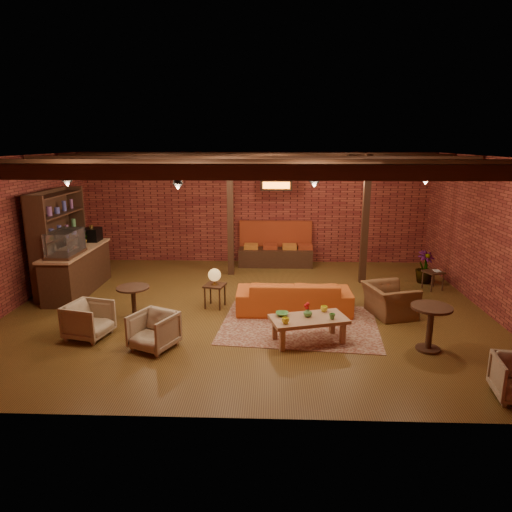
{
  "coord_description": "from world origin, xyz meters",
  "views": [
    {
      "loc": [
        0.5,
        -9.22,
        3.5
      ],
      "look_at": [
        0.16,
        0.2,
        1.12
      ],
      "focal_mm": 32.0,
      "sensor_mm": 36.0,
      "label": 1
    }
  ],
  "objects_px": {
    "round_table_left": "(134,297)",
    "round_table_right": "(430,321)",
    "sofa": "(294,296)",
    "plant_tall": "(428,235)",
    "armchair_b": "(154,329)",
    "coffee_table": "(308,320)",
    "armchair_a": "(89,318)",
    "side_table_lamp": "(215,278)",
    "armchair_right": "(390,295)",
    "side_table_book": "(434,273)"
  },
  "relations": [
    {
      "from": "armchair_b",
      "to": "armchair_right",
      "type": "relative_size",
      "value": 0.71
    },
    {
      "from": "side_table_lamp",
      "to": "armchair_a",
      "type": "relative_size",
      "value": 1.19
    },
    {
      "from": "round_table_left",
      "to": "armchair_right",
      "type": "height_order",
      "value": "armchair_right"
    },
    {
      "from": "side_table_lamp",
      "to": "plant_tall",
      "type": "height_order",
      "value": "plant_tall"
    },
    {
      "from": "armchair_b",
      "to": "round_table_right",
      "type": "bearing_deg",
      "value": 26.36
    },
    {
      "from": "armchair_b",
      "to": "plant_tall",
      "type": "distance_m",
      "value": 7.18
    },
    {
      "from": "coffee_table",
      "to": "armchair_b",
      "type": "bearing_deg",
      "value": -172.35
    },
    {
      "from": "sofa",
      "to": "armchair_a",
      "type": "xyz_separation_m",
      "value": [
        -3.8,
        -1.41,
        0.02
      ]
    },
    {
      "from": "armchair_right",
      "to": "round_table_right",
      "type": "height_order",
      "value": "armchair_right"
    },
    {
      "from": "sofa",
      "to": "armchair_right",
      "type": "distance_m",
      "value": 1.96
    },
    {
      "from": "round_table_left",
      "to": "side_table_book",
      "type": "relative_size",
      "value": 1.27
    },
    {
      "from": "sofa",
      "to": "coffee_table",
      "type": "distance_m",
      "value": 1.48
    },
    {
      "from": "armchair_a",
      "to": "armchair_b",
      "type": "bearing_deg",
      "value": -93.47
    },
    {
      "from": "sofa",
      "to": "round_table_right",
      "type": "distance_m",
      "value": 2.84
    },
    {
      "from": "armchair_right",
      "to": "armchair_a",
      "type": "bearing_deg",
      "value": 87.04
    },
    {
      "from": "round_table_left",
      "to": "sofa",
      "type": "bearing_deg",
      "value": 8.86
    },
    {
      "from": "armchair_a",
      "to": "side_table_book",
      "type": "distance_m",
      "value": 7.85
    },
    {
      "from": "coffee_table",
      "to": "sofa",
      "type": "bearing_deg",
      "value": 97.11
    },
    {
      "from": "side_table_lamp",
      "to": "armchair_right",
      "type": "bearing_deg",
      "value": -5.42
    },
    {
      "from": "round_table_right",
      "to": "plant_tall",
      "type": "bearing_deg",
      "value": 73.41
    },
    {
      "from": "armchair_a",
      "to": "sofa",
      "type": "bearing_deg",
      "value": -55.4
    },
    {
      "from": "plant_tall",
      "to": "coffee_table",
      "type": "bearing_deg",
      "value": -131.51
    },
    {
      "from": "coffee_table",
      "to": "plant_tall",
      "type": "relative_size",
      "value": 0.6
    },
    {
      "from": "coffee_table",
      "to": "side_table_lamp",
      "type": "distance_m",
      "value": 2.53
    },
    {
      "from": "side_table_lamp",
      "to": "round_table_right",
      "type": "height_order",
      "value": "side_table_lamp"
    },
    {
      "from": "sofa",
      "to": "armchair_a",
      "type": "bearing_deg",
      "value": 19.98
    },
    {
      "from": "coffee_table",
      "to": "plant_tall",
      "type": "height_order",
      "value": "plant_tall"
    },
    {
      "from": "side_table_lamp",
      "to": "plant_tall",
      "type": "xyz_separation_m",
      "value": [
        5.09,
        1.95,
        0.57
      ]
    },
    {
      "from": "side_table_book",
      "to": "round_table_left",
      "type": "bearing_deg",
      "value": -162.26
    },
    {
      "from": "armchair_a",
      "to": "round_table_right",
      "type": "bearing_deg",
      "value": -78.88
    },
    {
      "from": "round_table_left",
      "to": "round_table_right",
      "type": "height_order",
      "value": "round_table_right"
    },
    {
      "from": "side_table_book",
      "to": "round_table_right",
      "type": "relative_size",
      "value": 0.66
    },
    {
      "from": "sofa",
      "to": "armchair_b",
      "type": "relative_size",
      "value": 3.37
    },
    {
      "from": "armchair_b",
      "to": "round_table_right",
      "type": "relative_size",
      "value": 0.88
    },
    {
      "from": "round_table_left",
      "to": "round_table_right",
      "type": "relative_size",
      "value": 0.84
    },
    {
      "from": "coffee_table",
      "to": "armchair_right",
      "type": "height_order",
      "value": "armchair_right"
    },
    {
      "from": "armchair_a",
      "to": "plant_tall",
      "type": "bearing_deg",
      "value": -49.37
    },
    {
      "from": "armchair_b",
      "to": "round_table_right",
      "type": "distance_m",
      "value": 4.74
    },
    {
      "from": "plant_tall",
      "to": "sofa",
      "type": "bearing_deg",
      "value": -147.48
    },
    {
      "from": "round_table_left",
      "to": "armchair_a",
      "type": "relative_size",
      "value": 0.93
    },
    {
      "from": "side_table_lamp",
      "to": "round_table_left",
      "type": "relative_size",
      "value": 1.28
    },
    {
      "from": "side_table_lamp",
      "to": "round_table_right",
      "type": "bearing_deg",
      "value": -26.52
    },
    {
      "from": "coffee_table",
      "to": "armchair_a",
      "type": "xyz_separation_m",
      "value": [
        -3.98,
        0.05,
        -0.04
      ]
    },
    {
      "from": "side_table_book",
      "to": "plant_tall",
      "type": "bearing_deg",
      "value": 93.42
    },
    {
      "from": "round_table_right",
      "to": "armchair_right",
      "type": "bearing_deg",
      "value": 99.96
    },
    {
      "from": "armchair_right",
      "to": "round_table_right",
      "type": "bearing_deg",
      "value": 174.33
    },
    {
      "from": "armchair_a",
      "to": "armchair_right",
      "type": "xyz_separation_m",
      "value": [
        5.75,
        1.29,
        0.07
      ]
    },
    {
      "from": "sofa",
      "to": "plant_tall",
      "type": "xyz_separation_m",
      "value": [
        3.4,
        2.17,
        0.88
      ]
    },
    {
      "from": "coffee_table",
      "to": "armchair_b",
      "type": "height_order",
      "value": "coffee_table"
    },
    {
      "from": "armchair_b",
      "to": "armchair_right",
      "type": "xyz_separation_m",
      "value": [
        4.45,
        1.71,
        0.08
      ]
    }
  ]
}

